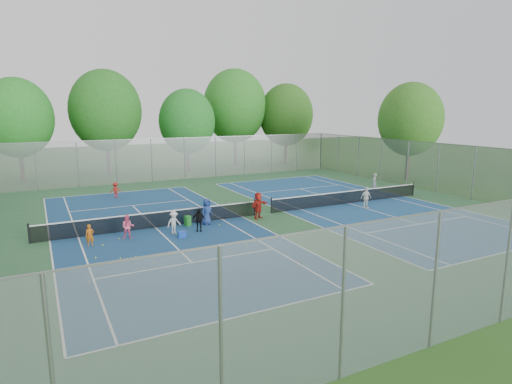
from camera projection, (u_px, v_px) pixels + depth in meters
ground at (263, 214)px, 27.61m from camera, size 120.00×120.00×0.00m
court_pad at (263, 214)px, 27.61m from camera, size 32.00×32.00×0.01m
court_left at (155, 228)px, 24.46m from camera, size 10.97×23.77×0.01m
court_right at (349, 203)px, 30.76m from camera, size 10.97×23.77×0.01m
net_left at (155, 220)px, 24.37m from camera, size 12.87×0.10×0.91m
net_right at (349, 197)px, 30.68m from camera, size 12.87×0.10×0.91m
fence_north at (185, 159)px, 41.19m from camera, size 32.00×0.10×4.00m
fence_south at (507, 263)px, 13.27m from camera, size 32.00×0.10×4.00m
fence_east at (438, 168)px, 34.43m from camera, size 0.10×32.00×4.00m
tree_nw at (17, 118)px, 39.38m from camera, size 6.40×6.40×9.58m
tree_nl at (106, 110)px, 43.73m from camera, size 7.20×7.20×10.69m
tree_nc at (187, 121)px, 45.80m from camera, size 6.00×6.00×8.85m
tree_nr at (235, 106)px, 51.26m from camera, size 7.60×7.60×11.42m
tree_ne at (286, 115)px, 52.42m from camera, size 6.60×6.60×9.77m
tree_side_e at (410, 119)px, 40.30m from camera, size 6.00×6.00×9.20m
ball_crate at (182, 234)px, 22.61m from camera, size 0.42×0.42×0.34m
ball_hopper at (188, 221)px, 24.80m from camera, size 0.37×0.37×0.61m
student_a at (90, 235)px, 21.11m from camera, size 0.43×0.32×1.10m
student_b at (128, 227)px, 22.27m from camera, size 0.73×0.62×1.30m
student_c at (174, 222)px, 23.24m from camera, size 0.89×0.63×1.25m
student_d at (199, 220)px, 23.65m from camera, size 0.83×0.59×1.31m
student_e at (207, 212)px, 25.01m from camera, size 0.90×0.77×1.57m
student_f at (258, 206)px, 26.38m from camera, size 1.60×1.11×1.66m
child_far_baseline at (116, 190)px, 32.60m from camera, size 0.80×0.49×1.21m
instructor at (374, 183)px, 34.98m from camera, size 0.67×0.62×1.53m
teen_court_b at (366, 198)px, 29.20m from camera, size 0.87×0.40×1.45m
tennis_ball_0 at (96, 258)px, 19.41m from camera, size 0.07×0.07×0.07m
tennis_ball_1 at (219, 225)px, 24.93m from camera, size 0.07×0.07×0.07m
tennis_ball_2 at (231, 253)px, 20.08m from camera, size 0.07×0.07×0.07m
tennis_ball_3 at (120, 258)px, 19.36m from camera, size 0.07×0.07×0.07m
tennis_ball_4 at (103, 245)px, 21.20m from camera, size 0.07×0.07×0.07m
tennis_ball_5 at (119, 239)px, 22.29m from camera, size 0.07×0.07×0.07m
tennis_ball_6 at (89, 283)px, 16.65m from camera, size 0.07×0.07×0.07m
tennis_ball_7 at (177, 235)px, 23.02m from camera, size 0.07×0.07×0.07m
tennis_ball_8 at (136, 257)px, 19.53m from camera, size 0.07×0.07×0.07m
tennis_ball_9 at (155, 263)px, 18.73m from camera, size 0.07×0.07×0.07m
tennis_ball_10 at (246, 245)px, 21.31m from camera, size 0.07×0.07×0.07m
tennis_ball_11 at (170, 254)px, 19.89m from camera, size 0.07×0.07×0.07m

